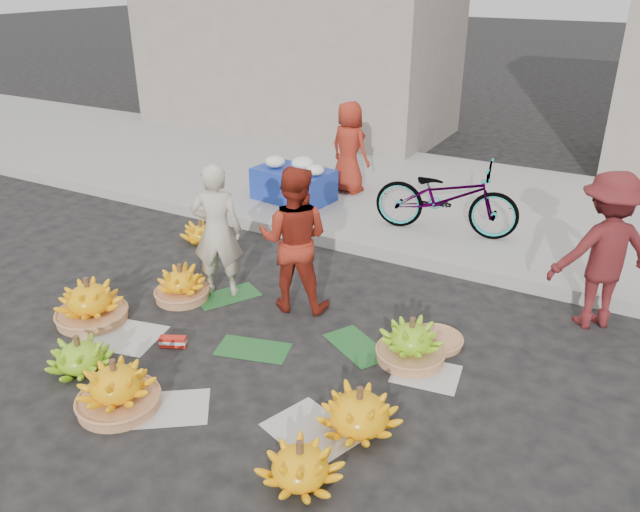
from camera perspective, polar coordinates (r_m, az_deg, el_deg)
The scene contains 23 objects.
ground at distance 5.81m, azimuth -4.19°, elevation -7.83°, with size 80.00×80.00×0.00m, color black.
curb at distance 7.48m, azimuth 4.90°, elevation 0.71°, with size 40.00×0.25×0.15m, color gray.
sidewalk at distance 9.32m, azimuth 10.26°, elevation 5.28°, with size 40.00×4.00×0.12m, color gray.
building_left at distance 13.16m, azimuth -2.10°, elevation 20.04°, with size 6.00×3.00×4.00m, color gray.
newspaper_scatter at distance 5.28m, azimuth -8.98°, elevation -11.87°, with size 3.20×1.80×0.00m, color beige, non-canonical shape.
banana_leaves at distance 6.00m, azimuth -3.97°, elevation -6.64°, with size 2.00×1.00×0.00m, color #1A4F23, non-canonical shape.
banana_bunch_0 at distance 6.43m, azimuth -20.31°, elevation -3.98°, with size 0.68×0.68×0.46m.
banana_bunch_1 at distance 5.73m, azimuth -21.14°, elevation -8.48°, with size 0.60×0.60×0.34m.
banana_bunch_2 at distance 5.17m, azimuth -18.11°, elevation -11.35°, with size 0.67×0.67×0.44m.
banana_bunch_3 at distance 4.35m, azimuth -1.84°, elevation -18.55°, with size 0.62×0.62×0.34m.
banana_bunch_4 at distance 4.73m, azimuth 3.61°, elevation -14.01°, with size 0.76×0.76×0.38m.
banana_bunch_5 at distance 5.53m, azimuth 8.33°, elevation -7.80°, with size 0.63×0.63×0.42m.
banana_bunch_6 at distance 6.59m, azimuth -12.58°, elevation -2.56°, with size 0.54×0.54×0.39m.
banana_bunch_7 at distance 7.93m, azimuth -10.84°, elevation 2.13°, with size 0.56×0.56×0.29m.
basket_spare at distance 5.85m, azimuth 10.49°, elevation -7.63°, with size 0.49×0.49×0.06m, color #A76D46.
incense_stack at distance 5.85m, azimuth -13.30°, elevation -7.61°, with size 0.24×0.08×0.10m, color red.
vendor_cream at distance 6.40m, azimuth -9.39°, elevation 2.27°, with size 0.52×0.34×1.41m, color beige.
vendor_red at distance 6.05m, azimuth -2.39°, elevation 1.53°, with size 0.72×0.56×1.47m, color #A22C18.
man_striped at distance 6.30m, azimuth 24.53°, elevation 0.39°, with size 0.98×0.57×1.52m, color maroon.
flower_table at distance 8.83m, azimuth -2.41°, elevation 6.74°, with size 1.14×0.78×0.62m.
grey_bucket at distance 9.23m, azimuth -4.03°, elevation 6.85°, with size 0.27×0.27×0.31m, color slate.
flower_vendor at distance 9.08m, azimuth 2.68°, elevation 9.88°, with size 0.64×0.42×1.31m, color #A22C18.
bicycle at distance 7.79m, azimuth 11.49°, elevation 5.32°, with size 1.76×0.61×0.92m, color gray.
Camera 1 is at (2.71, -4.06, 3.15)m, focal length 35.00 mm.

